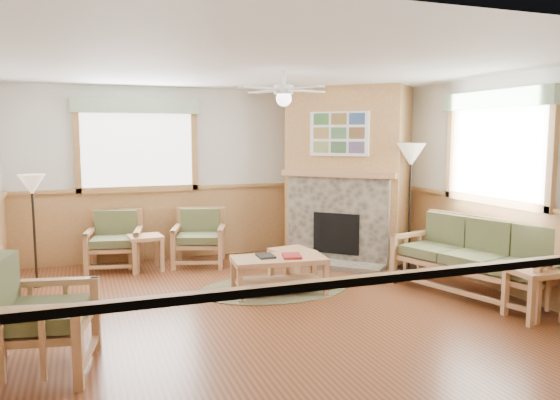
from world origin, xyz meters
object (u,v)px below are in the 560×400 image
object	(u,v)px
armchair_back_left	(114,240)
armchair_back_right	(199,237)
floor_lamp_left	(34,230)
armchair_left	(36,315)
end_table_chairs	(146,253)
floor_lamp_right	(410,206)
end_table_sofa	(534,294)
sofa	(476,258)
footstool	(292,265)
coffee_table	(279,275)

from	to	relation	value
armchair_back_left	armchair_back_right	bearing A→B (deg)	2.80
floor_lamp_left	armchair_back_left	bearing A→B (deg)	29.96
armchair_left	end_table_chairs	distance (m)	3.42
floor_lamp_left	floor_lamp_right	xyz separation A→B (m)	(5.08, -0.90, 0.20)
end_table_sofa	floor_lamp_left	world-z (taller)	floor_lamp_left
sofa	end_table_sofa	xyz separation A→B (m)	(0.00, -0.92, -0.19)
armchair_back_right	armchair_back_left	bearing A→B (deg)	-170.34
footstool	floor_lamp_left	distance (m)	3.40
floor_lamp_left	footstool	bearing A→B (deg)	-16.59
end_table_chairs	end_table_sofa	distance (m)	5.12
footstool	armchair_left	bearing A→B (deg)	-147.68
sofa	end_table_sofa	bearing A→B (deg)	-16.32
sofa	footstool	xyz separation A→B (m)	(-1.87, 1.39, -0.25)
armchair_back_right	coffee_table	xyz separation A→B (m)	(0.62, -1.84, -0.19)
end_table_chairs	footstool	world-z (taller)	end_table_chairs
sofa	armchair_back_left	size ratio (longest dim) A/B	2.39
sofa	armchair_left	bearing A→B (deg)	-100.27
coffee_table	end_table_chairs	distance (m)	2.25
floor_lamp_right	end_table_chairs	bearing A→B (deg)	161.58
armchair_left	armchair_back_right	bearing A→B (deg)	-20.73
sofa	armchair_back_right	xyz separation A→B (m)	(-2.84, 2.76, -0.05)
armchair_back_left	end_table_sofa	size ratio (longest dim) A/B	1.54
end_table_sofa	floor_lamp_right	xyz separation A→B (m)	(0.00, 2.37, 0.65)
footstool	end_table_chairs	bearing A→B (deg)	144.45
armchair_back_right	armchair_left	size ratio (longest dim) A/B	0.85
armchair_back_right	floor_lamp_left	world-z (taller)	floor_lamp_left
end_table_chairs	floor_lamp_left	size ratio (longest dim) A/B	0.35
footstool	floor_lamp_right	xyz separation A→B (m)	(1.87, 0.06, 0.71)
sofa	end_table_chairs	bearing A→B (deg)	-142.48
armchair_back_left	floor_lamp_right	world-z (taller)	floor_lamp_right
armchair_left	sofa	bearing A→B (deg)	-72.80
armchair_back_left	footstool	world-z (taller)	armchair_back_left
sofa	floor_lamp_right	bearing A→B (deg)	163.68
floor_lamp_right	floor_lamp_left	bearing A→B (deg)	169.96
armchair_left	footstool	world-z (taller)	armchair_left
armchair_back_right	footstool	size ratio (longest dim) A/B	1.67
armchair_back_right	floor_lamp_right	size ratio (longest dim) A/B	0.45
armchair_back_right	end_table_chairs	bearing A→B (deg)	-155.13
end_table_chairs	footstool	size ratio (longest dim) A/B	1.04
end_table_chairs	end_table_sofa	world-z (taller)	end_table_sofa
armchair_left	coffee_table	world-z (taller)	armchair_left
armchair_back_right	armchair_left	distance (m)	3.87
armchair_back_left	end_table_chairs	world-z (taller)	armchair_back_left
armchair_back_right	end_table_chairs	world-z (taller)	armchair_back_right
coffee_table	end_table_chairs	bearing A→B (deg)	134.77
armchair_back_left	armchair_back_right	size ratio (longest dim) A/B	1.01
armchair_back_right	floor_lamp_left	xyz separation A→B (m)	(-2.24, -0.41, 0.31)
sofa	armchair_back_left	distance (m)	5.01
end_table_sofa	armchair_back_left	bearing A→B (deg)	136.45
armchair_left	footstool	bearing A→B (deg)	-46.52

